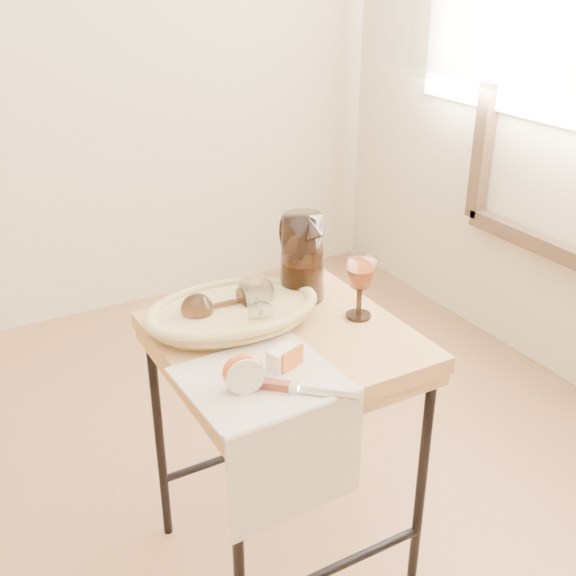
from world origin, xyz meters
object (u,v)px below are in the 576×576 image
pitcher (302,257)px  wine_goblet (360,288)px  tea_towel (261,380)px  goblet_lying_b (258,301)px  bread_basket (233,314)px  side_table (284,455)px  goblet_lying_a (216,305)px  apple_half (243,371)px  table_knife (298,388)px

pitcher → wine_goblet: bearing=-72.4°
tea_towel → goblet_lying_b: 0.25m
bread_basket → goblet_lying_b: (0.05, -0.02, 0.03)m
side_table → goblet_lying_a: goblet_lying_a is taller
goblet_lying_a → wine_goblet: bearing=160.9°
side_table → tea_towel: tea_towel is taller
goblet_lying_b → wine_goblet: 0.23m
tea_towel → pitcher: size_ratio=1.17×
goblet_lying_b → tea_towel: bearing=174.7°
bread_basket → apple_half: apple_half is taller
pitcher → apple_half: 0.42m
side_table → goblet_lying_b: goblet_lying_b is taller
tea_towel → goblet_lying_a: bearing=83.6°
pitcher → side_table: bearing=-137.5°
goblet_lying_b → wine_goblet: wine_goblet is taller
goblet_lying_b → pitcher: 0.17m
bread_basket → table_knife: 0.31m
pitcher → wine_goblet: 0.17m
goblet_lying_a → pitcher: pitcher is taller
goblet_lying_a → pitcher: 0.25m
bread_basket → goblet_lying_b: size_ratio=2.54×
wine_goblet → apple_half: bearing=-158.7°
tea_towel → goblet_lying_a: goblet_lying_a is taller
bread_basket → pitcher: bearing=14.8°
wine_goblet → apple_half: size_ratio=1.86×
side_table → tea_towel: (-0.13, -0.14, 0.34)m
goblet_lying_b → apple_half: size_ratio=1.74×
tea_towel → goblet_lying_b: bearing=62.2°
goblet_lying_b → side_table: bearing=-139.8°
goblet_lying_a → pitcher: bearing=-169.9°
pitcher → goblet_lying_a: bearing=-178.4°
tea_towel → pitcher: bearing=45.6°
goblet_lying_b → table_knife: (-0.06, -0.29, -0.04)m
goblet_lying_a → wine_goblet: wine_goblet is taller
goblet_lying_b → pitcher: (0.15, 0.06, 0.05)m
side_table → wine_goblet: size_ratio=4.46×
tea_towel → apple_half: (-0.04, -0.01, 0.04)m
goblet_lying_a → apple_half: 0.27m
goblet_lying_a → pitcher: (0.24, 0.03, 0.06)m
bread_basket → apple_half: bearing=-108.0°
goblet_lying_b → table_knife: goblet_lying_b is taller
side_table → pitcher: (0.13, 0.14, 0.44)m
pitcher → apple_half: bearing=-140.6°
bread_basket → pitcher: (0.20, 0.04, 0.08)m
side_table → tea_towel: size_ratio=2.27×
table_knife → pitcher: bearing=100.8°
goblet_lying_b → bread_basket: bearing=88.5°
tea_towel → bread_basket: size_ratio=0.83×
apple_half → side_table: bearing=54.1°
bread_basket → wine_goblet: wine_goblet is taller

